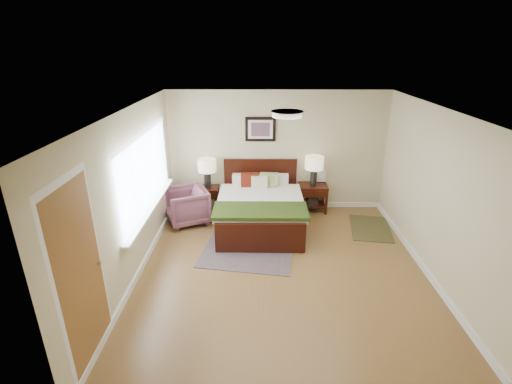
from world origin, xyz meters
TOP-DOWN VIEW (x-y plane):
  - floor at (0.00, 0.00)m, footprint 5.00×5.00m
  - back_wall at (0.00, 2.50)m, footprint 4.50×0.04m
  - front_wall at (0.00, -2.50)m, footprint 4.50×0.04m
  - left_wall at (-2.25, 0.00)m, footprint 0.04×5.00m
  - right_wall at (2.25, 0.00)m, footprint 0.04×5.00m
  - ceiling at (0.00, 0.00)m, footprint 4.50×5.00m
  - window at (-2.20, 0.70)m, footprint 0.11×2.72m
  - door at (-2.23, -1.75)m, footprint 0.06×1.00m
  - ceil_fixture at (0.00, 0.00)m, footprint 0.44×0.44m
  - bed at (-0.35, 1.52)m, footprint 1.66×1.99m
  - wall_art at (-0.35, 2.47)m, footprint 0.62×0.05m
  - nightstand_left at (-1.45, 2.25)m, footprint 0.44×0.40m
  - nightstand_right at (0.76, 2.26)m, footprint 0.59×0.45m
  - lamp_left at (-1.45, 2.27)m, footprint 0.38×0.38m
  - lamp_right at (0.76, 2.27)m, footprint 0.38×0.38m
  - armchair at (-1.80, 1.69)m, footprint 1.02×1.00m
  - rug_persian at (-0.50, 1.00)m, footprint 1.85×2.38m
  - rug_navy at (1.80, 1.45)m, footprint 0.90×1.20m

SIDE VIEW (x-z plane):
  - floor at x=0.00m, z-range 0.00..0.00m
  - rug_persian at x=-0.50m, z-range 0.00..0.01m
  - rug_navy at x=1.80m, z-range 0.00..0.01m
  - armchair at x=-1.80m, z-range 0.00..0.71m
  - nightstand_right at x=0.76m, z-range 0.07..0.65m
  - nightstand_left at x=-1.45m, z-range 0.15..0.67m
  - bed at x=-0.35m, z-range -0.04..1.03m
  - lamp_left at x=-1.45m, z-range 0.66..1.27m
  - lamp_right at x=0.76m, z-range 0.72..1.33m
  - door at x=-2.23m, z-range -0.02..2.16m
  - back_wall at x=0.00m, z-range 0.00..2.50m
  - front_wall at x=0.00m, z-range 0.00..2.50m
  - left_wall at x=-2.25m, z-range 0.00..2.50m
  - right_wall at x=2.25m, z-range 0.00..2.50m
  - window at x=-2.20m, z-range 0.72..2.04m
  - wall_art at x=-0.35m, z-range 1.47..1.97m
  - ceil_fixture at x=0.00m, z-range 2.43..2.50m
  - ceiling at x=0.00m, z-range 2.49..2.51m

